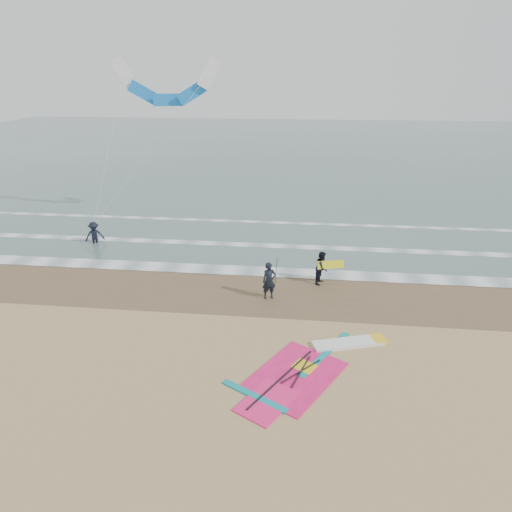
# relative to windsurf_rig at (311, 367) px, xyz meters

# --- Properties ---
(ground) EXTENTS (120.00, 120.00, 0.00)m
(ground) POSITION_rel_windsurf_rig_xyz_m (-2.16, -0.19, -0.04)
(ground) COLOR tan
(ground) RESTS_ON ground
(sea_water) EXTENTS (120.00, 80.00, 0.02)m
(sea_water) POSITION_rel_windsurf_rig_xyz_m (-2.16, 47.81, -0.03)
(sea_water) COLOR #47605E
(sea_water) RESTS_ON ground
(wet_sand_band) EXTENTS (120.00, 5.00, 0.01)m
(wet_sand_band) POSITION_rel_windsurf_rig_xyz_m (-2.16, 5.81, -0.03)
(wet_sand_band) COLOR brown
(wet_sand_band) RESTS_ON ground
(foam_waterline) EXTENTS (120.00, 9.15, 0.02)m
(foam_waterline) POSITION_rel_windsurf_rig_xyz_m (-2.16, 10.25, -0.01)
(foam_waterline) COLOR white
(foam_waterline) RESTS_ON ground
(windsurf_rig) EXTENTS (5.90, 5.59, 0.14)m
(windsurf_rig) POSITION_rel_windsurf_rig_xyz_m (0.00, 0.00, 0.00)
(windsurf_rig) COLOR white
(windsurf_rig) RESTS_ON ground
(person_standing) EXTENTS (0.75, 0.63, 1.75)m
(person_standing) POSITION_rel_windsurf_rig_xyz_m (-1.95, 5.13, 0.84)
(person_standing) COLOR black
(person_standing) RESTS_ON ground
(person_walking) EXTENTS (0.88, 0.98, 1.65)m
(person_walking) POSITION_rel_windsurf_rig_xyz_m (0.47, 7.03, 0.79)
(person_walking) COLOR black
(person_walking) RESTS_ON ground
(person_wading) EXTENTS (1.28, 1.12, 1.72)m
(person_wading) POSITION_rel_windsurf_rig_xyz_m (-12.99, 11.03, 0.82)
(person_wading) COLOR black
(person_wading) RESTS_ON ground
(held_pole) EXTENTS (0.17, 0.86, 1.82)m
(held_pole) POSITION_rel_windsurf_rig_xyz_m (-1.65, 5.13, 1.25)
(held_pole) COLOR black
(held_pole) RESTS_ON ground
(carried_kiteboard) EXTENTS (1.30, 0.51, 0.39)m
(carried_kiteboard) POSITION_rel_windsurf_rig_xyz_m (0.87, 6.93, 1.01)
(carried_kiteboard) COLOR yellow
(carried_kiteboard) RESTS_ON ground
(surf_kite) EXTENTS (7.16, 5.09, 9.42)m
(surf_kite) POSITION_rel_windsurf_rig_xyz_m (-9.32, 15.80, 8.73)
(surf_kite) COLOR white
(surf_kite) RESTS_ON ground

